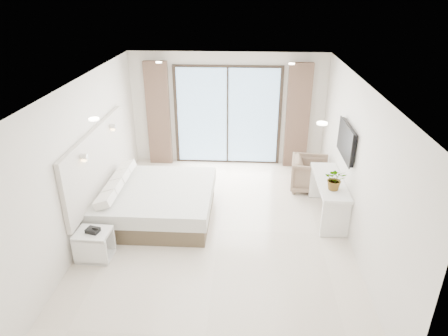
{
  "coord_description": "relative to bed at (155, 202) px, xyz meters",
  "views": [
    {
      "loc": [
        0.46,
        -6.1,
        4.11
      ],
      "look_at": [
        0.07,
        0.4,
        1.07
      ],
      "focal_mm": 32.0,
      "sensor_mm": 36.0,
      "label": 1
    }
  ],
  "objects": [
    {
      "name": "phone",
      "position": [
        -0.7,
        -1.34,
        0.22
      ],
      "size": [
        0.23,
        0.2,
        0.07
      ],
      "primitive_type": "cube",
      "rotation": [
        0.0,
        0.0,
        -0.24
      ],
      "color": "black",
      "rests_on": "nightstand"
    },
    {
      "name": "armchair",
      "position": [
        3.09,
        1.31,
        0.08
      ],
      "size": [
        0.8,
        0.85,
        0.79
      ],
      "primitive_type": "imported",
      "rotation": [
        0.0,
        0.0,
        1.45
      ],
      "color": "#7E6953",
      "rests_on": "ground"
    },
    {
      "name": "room_shell",
      "position": [
        1.04,
        0.38,
        1.27
      ],
      "size": [
        4.62,
        6.22,
        2.72
      ],
      "color": "silver",
      "rests_on": "ground"
    },
    {
      "name": "ground",
      "position": [
        1.24,
        -0.43,
        -0.31
      ],
      "size": [
        6.2,
        6.2,
        0.0
      ],
      "primitive_type": "plane",
      "color": "beige",
      "rests_on": "ground"
    },
    {
      "name": "console_desk",
      "position": [
        3.28,
        0.21,
        0.25
      ],
      "size": [
        0.5,
        1.6,
        0.77
      ],
      "color": "white",
      "rests_on": "ground"
    },
    {
      "name": "nightstand",
      "position": [
        -0.72,
        -1.33,
        -0.06
      ],
      "size": [
        0.56,
        0.46,
        0.49
      ],
      "rotation": [
        0.0,
        0.0,
        -0.04
      ],
      "color": "white",
      "rests_on": "ground"
    },
    {
      "name": "bed",
      "position": [
        0.0,
        0.0,
        0.0
      ],
      "size": [
        2.13,
        2.03,
        0.73
      ],
      "color": "brown",
      "rests_on": "ground"
    },
    {
      "name": "plant",
      "position": [
        3.28,
        -0.16,
        0.62
      ],
      "size": [
        0.44,
        0.47,
        0.32
      ],
      "primitive_type": "imported",
      "rotation": [
        0.0,
        0.0,
        -0.19
      ],
      "color": "#33662D",
      "rests_on": "console_desk"
    }
  ]
}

